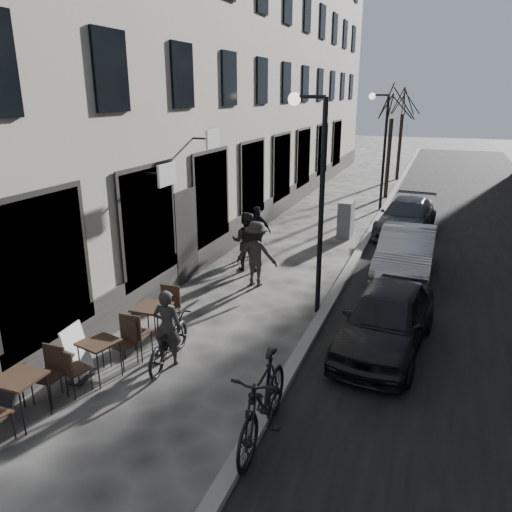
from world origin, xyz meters
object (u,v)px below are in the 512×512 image
Objects in this scene: pedestrian_near at (246,241)px; car_mid at (406,253)px; sign_board at (78,357)px; utility_cabinet at (346,219)px; bistro_set_b at (100,356)px; car_near at (386,319)px; bistro_set_c at (153,320)px; tree_far at (404,101)px; pedestrian_far at (256,231)px; car_far at (407,217)px; streetlamp_far at (381,139)px; pedestrian_mid at (256,254)px; bistro_set_a at (21,394)px; bicycle at (168,341)px; moped at (263,401)px; tree_near at (393,102)px; streetlamp_near at (315,182)px.

pedestrian_near reaches higher than car_mid.
sign_board is 0.77× the size of utility_cabinet.
pedestrian_near is (0.72, 6.68, 0.47)m from sign_board.
car_near is (4.80, 3.01, 0.21)m from bistro_set_b.
bistro_set_c is 0.43× the size of car_near.
tree_far is 17.97m from pedestrian_far.
car_far is (4.38, 4.48, -0.17)m from pedestrian_far.
pedestrian_near is at bearing 100.72° from bistro_set_b.
pedestrian_far is at bearing 139.17° from car_near.
bistro_set_b is 0.43m from sign_board.
car_near is at bearing 15.70° from bistro_set_c.
sign_board is 11.71m from utility_cabinet.
streetlamp_far is 11.22m from pedestrian_mid.
pedestrian_far is (-0.93, 2.52, -0.09)m from pedestrian_mid.
bistro_set_a is 2.76m from bicycle.
streetlamp_far is 1.29× the size of car_near.
pedestrian_near reaches higher than car_far.
car_mid is (1.95, -8.71, -2.45)m from streetlamp_far.
pedestrian_far is (0.10, 8.02, 0.35)m from bistro_set_b.
moped is at bearing 13.71° from bistro_set_a.
utility_cabinet is at bearing -95.18° from streetlamp_far.
tree_near reaches higher than bistro_set_c.
bistro_set_b is 9.04m from car_mid.
bistro_set_a is 0.37× the size of car_far.
sign_board is at bearing 91.59° from bistro_set_a.
bistro_set_a is 1.56m from bistro_set_b.
pedestrian_near is (-2.11, -4.68, 0.22)m from utility_cabinet.
streetlamp_near is 3.83× the size of utility_cabinet.
tree_near is 12.50m from car_mid.
sign_board is at bearing 171.29° from moped.
streetlamp_near is at bearing -95.59° from car_far.
utility_cabinet is 8.58m from car_near.
tree_near reaches higher than bicycle.
car_near reaches higher than bistro_set_b.
tree_near reaches higher than utility_cabinet.
bicycle reaches higher than bistro_set_b.
moped reaches higher than utility_cabinet.
sign_board is at bearing -143.07° from car_near.
tree_near is 9.03m from utility_cabinet.
bistro_set_c is 1.66× the size of sign_board.
pedestrian_near reaches higher than bicycle.
tree_near is 5.55× the size of sign_board.
streetlamp_near reaches higher than car_mid.
pedestrian_mid reaches higher than car_mid.
bistro_set_c is 11.77m from car_far.
bicycle is at bearing -94.83° from tree_far.
pedestrian_mid is at bearing -102.78° from utility_cabinet.
car_far reaches higher than bicycle.
bistro_set_b is at bearing -104.22° from car_far.
bistro_set_b is (0.36, 1.51, -0.03)m from bistro_set_a.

